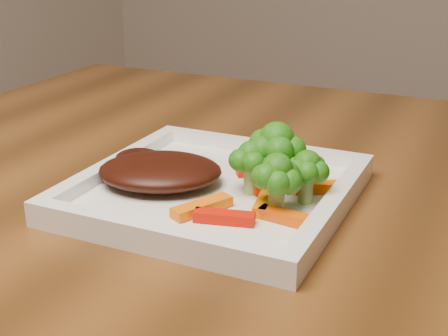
% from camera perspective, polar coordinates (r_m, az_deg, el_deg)
% --- Properties ---
extents(plate, '(0.27, 0.27, 0.01)m').
position_cam_1_polar(plate, '(0.65, -0.79, -2.40)').
color(plate, white).
rests_on(plate, dining_table).
extents(steak, '(0.16, 0.14, 0.03)m').
position_cam_1_polar(steak, '(0.66, -5.87, -0.27)').
color(steak, '#360F08').
rests_on(steak, plate).
extents(broccoli_0, '(0.07, 0.07, 0.07)m').
position_cam_1_polar(broccoli_0, '(0.64, 4.79, 0.96)').
color(broccoli_0, '#2C6410').
rests_on(broccoli_0, plate).
extents(broccoli_1, '(0.07, 0.07, 0.06)m').
position_cam_1_polar(broccoli_1, '(0.61, 7.58, -0.34)').
color(broccoli_1, '#2D6A11').
rests_on(broccoli_1, plate).
extents(broccoli_2, '(0.06, 0.06, 0.06)m').
position_cam_1_polar(broccoli_2, '(0.59, 4.84, -1.47)').
color(broccoli_2, '#1C7513').
rests_on(broccoli_2, plate).
extents(broccoli_3, '(0.07, 0.07, 0.06)m').
position_cam_1_polar(broccoli_3, '(0.63, 2.49, 0.31)').
color(broccoli_3, '#116010').
rests_on(broccoli_3, plate).
extents(carrot_0, '(0.06, 0.03, 0.01)m').
position_cam_1_polar(carrot_0, '(0.58, 0.02, -4.51)').
color(carrot_0, red).
rests_on(carrot_0, plate).
extents(carrot_1, '(0.06, 0.02, 0.01)m').
position_cam_1_polar(carrot_1, '(0.58, 5.70, -4.49)').
color(carrot_1, '#E34903').
rests_on(carrot_1, plate).
extents(carrot_2, '(0.04, 0.06, 0.01)m').
position_cam_1_polar(carrot_2, '(0.60, -2.02, -3.57)').
color(carrot_2, '#FC6904').
rests_on(carrot_2, plate).
extents(carrot_3, '(0.05, 0.04, 0.01)m').
position_cam_1_polar(carrot_3, '(0.65, 8.78, -1.75)').
color(carrot_3, '#E95503').
rests_on(carrot_3, plate).
extents(carrot_4, '(0.06, 0.05, 0.01)m').
position_cam_1_polar(carrot_4, '(0.69, 3.51, -0.16)').
color(carrot_4, red).
rests_on(carrot_4, plate).
extents(carrot_5, '(0.02, 0.05, 0.01)m').
position_cam_1_polar(carrot_5, '(0.61, 3.63, -3.26)').
color(carrot_5, orange).
rests_on(carrot_5, plate).
extents(carrot_6, '(0.04, 0.04, 0.01)m').
position_cam_1_polar(carrot_6, '(0.64, 4.76, -1.74)').
color(carrot_6, red).
rests_on(carrot_6, plate).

